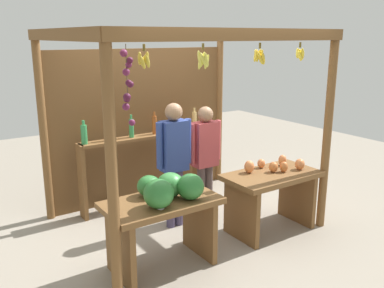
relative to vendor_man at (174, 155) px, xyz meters
name	(u,v)px	position (x,y,z in m)	size (l,w,h in m)	color
ground_plane	(183,221)	(0.15, 0.04, -0.93)	(12.00, 12.00, 0.00)	gray
market_stall	(162,108)	(0.14, 0.51, 0.48)	(2.89, 2.24, 2.40)	brown
fruit_counter_left	(165,206)	(-0.59, -0.78, -0.26)	(1.16, 0.69, 1.02)	brown
fruit_counter_right	(271,188)	(0.92, -0.75, -0.39)	(1.16, 0.64, 0.89)	brown
bottle_shelf_unit	(143,151)	(0.01, 0.84, -0.15)	(1.85, 0.22, 1.36)	brown
vendor_man	(174,155)	(0.00, 0.00, 0.00)	(0.48, 0.21, 1.56)	#473E60
vendor_woman	(205,152)	(0.50, 0.06, -0.06)	(0.48, 0.20, 1.47)	#564644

